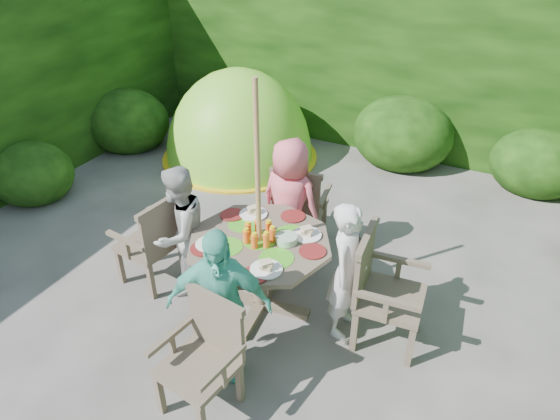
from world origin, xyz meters
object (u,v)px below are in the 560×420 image
at_px(garden_chair_right, 381,289).
at_px(child_left, 180,232).
at_px(child_right, 348,271).
at_px(garden_chair_left, 154,241).
at_px(parasol_pole, 258,207).
at_px(garden_chair_back, 299,205).
at_px(dome_tent, 240,157).
at_px(child_back, 290,203).
at_px(child_front, 219,306).
at_px(patio_table, 260,251).
at_px(garden_chair_front, 205,355).

xyz_separation_m(garden_chair_right, child_left, (-1.88, -0.21, 0.12)).
bearing_deg(child_right, garden_chair_right, -81.72).
bearing_deg(garden_chair_left, child_left, 106.78).
height_order(parasol_pole, child_right, parasol_pole).
relative_size(garden_chair_back, child_left, 0.72).
bearing_deg(child_left, garden_chair_right, 97.49).
distance_m(garden_chair_right, child_right, 0.31).
distance_m(garden_chair_right, garden_chair_back, 1.54).
bearing_deg(dome_tent, garden_chair_left, -80.93).
bearing_deg(garden_chair_back, child_back, 86.18).
relative_size(garden_chair_right, child_back, 0.73).
distance_m(child_back, child_front, 1.60).
bearing_deg(child_right, garden_chair_back, 43.86).
distance_m(garden_chair_back, child_left, 1.37).
relative_size(garden_chair_right, child_front, 0.73).
bearing_deg(child_front, garden_chair_left, 126.80).
relative_size(child_front, dome_tent, 0.52).
xyz_separation_m(garden_chair_back, child_left, (-0.68, -1.18, 0.15)).
relative_size(patio_table, garden_chair_right, 1.44).
height_order(garden_chair_left, garden_chair_front, garden_chair_left).
bearing_deg(patio_table, garden_chair_right, 6.40).
height_order(garden_chair_back, dome_tent, dome_tent).
distance_m(parasol_pole, garden_chair_back, 1.25).
relative_size(parasol_pole, garden_chair_front, 2.44).
distance_m(parasol_pole, child_right, 0.92).
bearing_deg(dome_tent, garden_chair_back, -48.86).
xyz_separation_m(garden_chair_front, child_back, (-0.23, 1.89, 0.21)).
relative_size(parasol_pole, garden_chair_right, 2.19).
height_order(garden_chair_back, garden_chair_front, garden_chair_back).
bearing_deg(garden_chair_left, dome_tent, -158.32).
distance_m(garden_chair_right, child_front, 1.36).
bearing_deg(garden_chair_back, child_right, 122.98).
height_order(garden_chair_back, child_right, child_right).
distance_m(child_right, child_left, 1.60).
height_order(parasol_pole, garden_chair_back, parasol_pole).
xyz_separation_m(garden_chair_back, child_back, (0.03, -0.30, 0.19)).
xyz_separation_m(garden_chair_right, child_right, (-0.29, -0.03, 0.11)).
xyz_separation_m(patio_table, child_front, (0.08, -0.80, 0.04)).
xyz_separation_m(parasol_pole, garden_chair_back, (-0.12, 1.09, -0.60)).
bearing_deg(child_front, garden_chair_back, 72.06).
height_order(garden_chair_left, dome_tent, dome_tent).
height_order(patio_table, child_back, child_back).
bearing_deg(parasol_pole, child_back, 96.35).
relative_size(parasol_pole, garden_chair_back, 2.34).
relative_size(child_right, dome_tent, 0.49).
relative_size(garden_chair_left, dome_tent, 0.35).
bearing_deg(garden_chair_left, child_right, 103.75).
bearing_deg(garden_chair_back, garden_chair_left, 42.32).
bearing_deg(child_back, garden_chair_left, 49.26).
relative_size(patio_table, child_right, 1.13).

